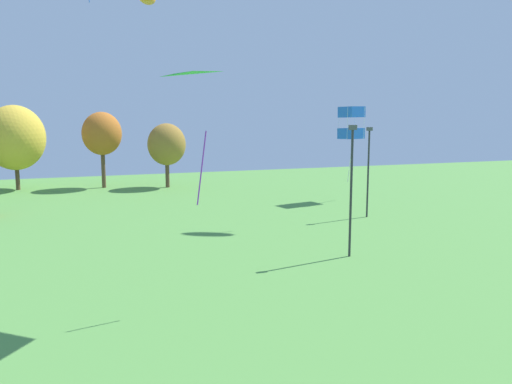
{
  "coord_description": "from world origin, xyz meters",
  "views": [
    {
      "loc": [
        -3.69,
        0.48,
        7.24
      ],
      "look_at": [
        0.86,
        14.25,
        4.97
      ],
      "focal_mm": 38.0,
      "sensor_mm": 36.0,
      "label": 1
    }
  ],
  "objects_px": {
    "kite_flying_9": "(351,123)",
    "treeline_tree_2": "(15,138)",
    "kite_flying_4": "(224,101)",
    "treeline_tree_3": "(102,134)",
    "light_post_1": "(351,184)",
    "treeline_tree_4": "(167,145)",
    "light_post_0": "(368,167)"
  },
  "relations": [
    {
      "from": "kite_flying_4",
      "to": "light_post_1",
      "type": "xyz_separation_m",
      "value": [
        7.36,
        4.01,
        -3.85
      ]
    },
    {
      "from": "kite_flying_4",
      "to": "light_post_0",
      "type": "distance_m",
      "value": 18.41
    },
    {
      "from": "kite_flying_9",
      "to": "light_post_0",
      "type": "height_order",
      "value": "kite_flying_9"
    },
    {
      "from": "kite_flying_9",
      "to": "treeline_tree_2",
      "type": "xyz_separation_m",
      "value": [
        -25.49,
        13.77,
        -1.44
      ]
    },
    {
      "from": "treeline_tree_3",
      "to": "light_post_0",
      "type": "bearing_deg",
      "value": -50.41
    },
    {
      "from": "kite_flying_4",
      "to": "treeline_tree_3",
      "type": "height_order",
      "value": "kite_flying_4"
    },
    {
      "from": "light_post_1",
      "to": "treeline_tree_3",
      "type": "relative_size",
      "value": 0.94
    },
    {
      "from": "treeline_tree_2",
      "to": "treeline_tree_4",
      "type": "distance_m",
      "value": 13.13
    },
    {
      "from": "light_post_1",
      "to": "treeline_tree_2",
      "type": "height_order",
      "value": "treeline_tree_2"
    },
    {
      "from": "kite_flying_9",
      "to": "treeline_tree_4",
      "type": "bearing_deg",
      "value": 138.56
    },
    {
      "from": "kite_flying_9",
      "to": "light_post_0",
      "type": "relative_size",
      "value": 1.0
    },
    {
      "from": "kite_flying_4",
      "to": "treeline_tree_4",
      "type": "xyz_separation_m",
      "value": [
        2.6,
        30.04,
        -3.56
      ]
    },
    {
      "from": "light_post_1",
      "to": "treeline_tree_3",
      "type": "xyz_separation_m",
      "value": [
        -10.3,
        27.65,
        1.27
      ]
    },
    {
      "from": "treeline_tree_2",
      "to": "treeline_tree_3",
      "type": "bearing_deg",
      "value": -7.74
    },
    {
      "from": "treeline_tree_2",
      "to": "treeline_tree_4",
      "type": "bearing_deg",
      "value": -11.49
    },
    {
      "from": "kite_flying_9",
      "to": "treeline_tree_3",
      "type": "distance_m",
      "value": 22.26
    },
    {
      "from": "kite_flying_9",
      "to": "treeline_tree_2",
      "type": "relative_size",
      "value": 0.8
    },
    {
      "from": "light_post_1",
      "to": "treeline_tree_3",
      "type": "bearing_deg",
      "value": 110.43
    },
    {
      "from": "kite_flying_9",
      "to": "light_post_1",
      "type": "height_order",
      "value": "kite_flying_9"
    },
    {
      "from": "treeline_tree_2",
      "to": "kite_flying_4",
      "type": "bearing_deg",
      "value": -72.58
    },
    {
      "from": "treeline_tree_2",
      "to": "treeline_tree_3",
      "type": "xyz_separation_m",
      "value": [
        7.31,
        -0.99,
        0.28
      ]
    },
    {
      "from": "kite_flying_4",
      "to": "light_post_1",
      "type": "height_order",
      "value": "kite_flying_4"
    },
    {
      "from": "light_post_0",
      "to": "treeline_tree_2",
      "type": "relative_size",
      "value": 0.8
    },
    {
      "from": "treeline_tree_3",
      "to": "treeline_tree_4",
      "type": "distance_m",
      "value": 5.85
    },
    {
      "from": "light_post_0",
      "to": "treeline_tree_4",
      "type": "bearing_deg",
      "value": 120.54
    },
    {
      "from": "light_post_1",
      "to": "treeline_tree_4",
      "type": "height_order",
      "value": "light_post_1"
    },
    {
      "from": "treeline_tree_4",
      "to": "kite_flying_9",
      "type": "bearing_deg",
      "value": -41.44
    },
    {
      "from": "light_post_1",
      "to": "treeline_tree_4",
      "type": "xyz_separation_m",
      "value": [
        -4.76,
        26.03,
        0.29
      ]
    },
    {
      "from": "light_post_0",
      "to": "treeline_tree_2",
      "type": "distance_m",
      "value": 30.97
    },
    {
      "from": "kite_flying_9",
      "to": "treeline_tree_3",
      "type": "xyz_separation_m",
      "value": [
        -18.18,
        12.78,
        -1.16
      ]
    },
    {
      "from": "treeline_tree_2",
      "to": "kite_flying_9",
      "type": "bearing_deg",
      "value": -28.38
    },
    {
      "from": "treeline_tree_4",
      "to": "light_post_0",
      "type": "bearing_deg",
      "value": -59.46
    }
  ]
}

